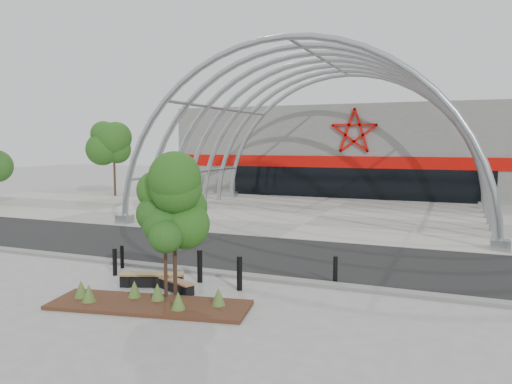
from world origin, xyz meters
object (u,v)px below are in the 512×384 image
at_px(street_tree_1, 165,225).
at_px(bench_1, 174,285).
at_px(street_tree_0, 174,204).
at_px(bollard_2, 200,266).
at_px(bench_0, 152,280).

bearing_deg(street_tree_1, bench_1, 107.06).
xyz_separation_m(street_tree_0, bollard_2, (-0.03, 1.65, -2.34)).
xyz_separation_m(bench_0, bollard_2, (1.24, 1.03, 0.35)).
bearing_deg(street_tree_0, bench_1, 125.49).
bearing_deg(street_tree_1, bench_0, 138.84).
relative_size(street_tree_1, bench_0, 1.50).
bearing_deg(bollard_2, bench_0, -140.48).
relative_size(street_tree_0, bench_0, 1.89).
distance_m(street_tree_1, bollard_2, 2.72).
height_order(street_tree_1, bollard_2, street_tree_1).
relative_size(bench_0, bench_1, 1.20).
xyz_separation_m(bench_0, bench_1, (0.94, -0.15, -0.03)).
xyz_separation_m(street_tree_0, street_tree_1, (-0.06, -0.45, -0.60)).
xyz_separation_m(street_tree_0, bench_1, (-0.34, 0.47, -2.72)).
bearing_deg(bench_1, street_tree_1, -72.94).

